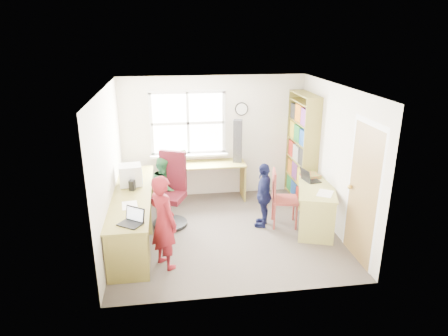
% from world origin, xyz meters
% --- Properties ---
extents(room, '(3.64, 3.44, 2.44)m').
position_xyz_m(room, '(0.01, 0.10, 1.22)').
color(room, '#473F38').
rests_on(room, ground).
extents(l_desk, '(2.38, 2.95, 0.75)m').
position_xyz_m(l_desk, '(-1.31, -0.28, 0.46)').
color(l_desk, olive).
rests_on(l_desk, ground).
extents(right_desk, '(0.95, 1.39, 0.73)m').
position_xyz_m(right_desk, '(1.53, -0.00, 0.53)').
color(right_desk, tan).
rests_on(right_desk, ground).
extents(bookshelf, '(0.30, 1.02, 2.10)m').
position_xyz_m(bookshelf, '(1.65, 1.19, 1.00)').
color(bookshelf, olive).
rests_on(bookshelf, ground).
extents(swivel_chair, '(0.77, 0.77, 1.27)m').
position_xyz_m(swivel_chair, '(-0.89, 0.47, 0.55)').
color(swivel_chair, black).
rests_on(swivel_chair, ground).
extents(wooden_chair, '(0.50, 0.50, 0.99)m').
position_xyz_m(wooden_chair, '(0.96, 0.14, 0.54)').
color(wooden_chair, '#933731').
rests_on(wooden_chair, ground).
extents(crt_monitor, '(0.40, 0.37, 0.36)m').
position_xyz_m(crt_monitor, '(-1.54, 0.45, 0.93)').
color(crt_monitor, silver).
rests_on(crt_monitor, l_desk).
extents(laptop_left, '(0.39, 0.38, 0.21)m').
position_xyz_m(laptop_left, '(-1.42, -0.96, 0.80)').
color(laptop_left, black).
rests_on(laptop_left, l_desk).
extents(laptop_right, '(0.32, 0.36, 0.22)m').
position_xyz_m(laptop_right, '(1.49, 0.28, 0.78)').
color(laptop_right, black).
rests_on(laptop_right, right_desk).
extents(speaker_a, '(0.11, 0.11, 0.17)m').
position_xyz_m(speaker_a, '(-1.50, 0.22, 0.84)').
color(speaker_a, black).
rests_on(speaker_a, l_desk).
extents(speaker_b, '(0.11, 0.11, 0.19)m').
position_xyz_m(speaker_b, '(-1.46, 0.80, 0.85)').
color(speaker_b, black).
rests_on(speaker_b, l_desk).
extents(cd_tower, '(0.20, 0.18, 0.84)m').
position_xyz_m(cd_tower, '(0.44, 1.44, 1.17)').
color(cd_tower, black).
rests_on(cd_tower, l_desk).
extents(game_box, '(0.33, 0.33, 0.06)m').
position_xyz_m(game_box, '(1.58, 0.45, 0.76)').
color(game_box, red).
rests_on(game_box, right_desk).
extents(paper_a, '(0.26, 0.34, 0.00)m').
position_xyz_m(paper_a, '(-1.50, -0.37, 0.75)').
color(paper_a, white).
rests_on(paper_a, l_desk).
extents(paper_b, '(0.37, 0.40, 0.00)m').
position_xyz_m(paper_b, '(1.56, -0.30, 0.73)').
color(paper_b, white).
rests_on(paper_b, right_desk).
extents(potted_plant, '(0.19, 0.16, 0.30)m').
position_xyz_m(potted_plant, '(-0.64, 1.47, 0.90)').
color(potted_plant, '#317A3E').
rests_on(potted_plant, l_desk).
extents(person_red, '(0.56, 0.60, 1.37)m').
position_xyz_m(person_red, '(-1.01, -0.86, 0.69)').
color(person_red, maroon).
rests_on(person_red, ground).
extents(person_green, '(0.51, 0.62, 1.15)m').
position_xyz_m(person_green, '(-0.98, 0.69, 0.58)').
color(person_green, '#296734').
rests_on(person_green, ground).
extents(person_navy, '(0.50, 0.72, 1.13)m').
position_xyz_m(person_navy, '(0.67, 0.16, 0.56)').
color(person_navy, '#141840').
rests_on(person_navy, ground).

